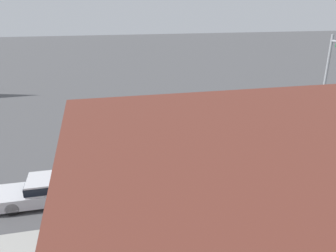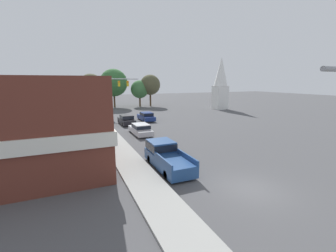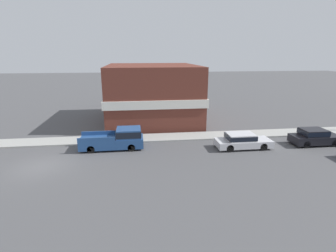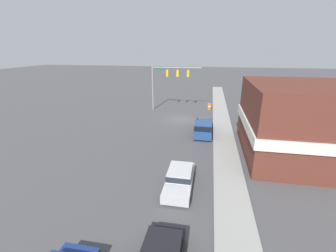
% 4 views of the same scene
% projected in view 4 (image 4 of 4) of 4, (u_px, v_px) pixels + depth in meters
% --- Properties ---
extents(ground_plane, '(200.00, 200.00, 0.00)m').
position_uv_depth(ground_plane, '(181.00, 120.00, 32.57)').
color(ground_plane, '#4C4C4F').
extents(sidewalk_curb, '(2.40, 60.00, 0.14)m').
position_uv_depth(sidewalk_curb, '(222.00, 121.00, 31.56)').
color(sidewalk_curb, '#9E9E99').
rests_on(sidewalk_curb, ground).
extents(near_signal_assembly, '(7.93, 0.49, 7.42)m').
position_uv_depth(near_signal_assembly, '(169.00, 77.00, 35.81)').
color(near_signal_assembly, gray).
rests_on(near_signal_assembly, ground).
extents(car_lead, '(1.87, 4.90, 1.36)m').
position_uv_depth(car_lead, '(180.00, 178.00, 16.61)').
color(car_lead, black).
rests_on(car_lead, ground).
extents(pickup_truck_parked, '(2.01, 5.50, 1.82)m').
position_uv_depth(pickup_truck_parked, '(203.00, 128.00, 26.53)').
color(pickup_truck_parked, black).
rests_on(pickup_truck_parked, ground).
extents(construction_barrel, '(0.60, 0.60, 1.07)m').
position_uv_depth(construction_barrel, '(209.00, 106.00, 37.73)').
color(construction_barrel, orange).
rests_on(construction_barrel, ground).
extents(corner_brick_building, '(12.70, 11.07, 6.83)m').
position_uv_depth(corner_brick_building, '(317.00, 123.00, 20.40)').
color(corner_brick_building, brown).
rests_on(corner_brick_building, ground).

